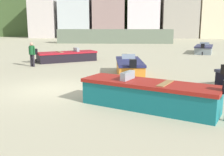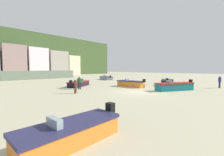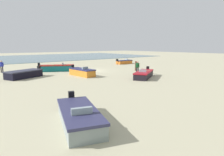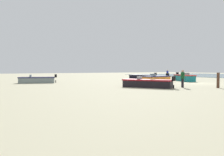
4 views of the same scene
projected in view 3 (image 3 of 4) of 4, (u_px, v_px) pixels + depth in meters
ground_plane at (91, 71)px, 28.15m from camera, size 160.00×160.00×0.00m
tidal_water at (23, 58)px, 55.78m from camera, size 80.00×36.00×0.06m
boat_grey_0 at (79, 116)px, 8.94m from camera, size 2.83×4.53×1.06m
boat_black_1 at (24, 74)px, 21.81m from camera, size 4.32×3.10×1.17m
boat_orange_2 at (82, 72)px, 23.34m from camera, size 1.61×4.21×1.18m
boat_orange_3 at (124, 62)px, 38.46m from camera, size 3.80×1.30×1.06m
boat_black_4 at (144, 74)px, 21.89m from camera, size 4.60×3.52×1.07m
boat_teal_5 at (57, 68)px, 27.44m from camera, size 4.75×3.30×1.23m
mooring_post_near_water at (136, 66)px, 27.98m from camera, size 0.24×0.24×1.37m
beach_walker_foreground at (137, 66)px, 24.94m from camera, size 0.52×0.45×1.62m
beach_walker_distant at (2, 65)px, 26.06m from camera, size 0.54×0.40×1.62m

